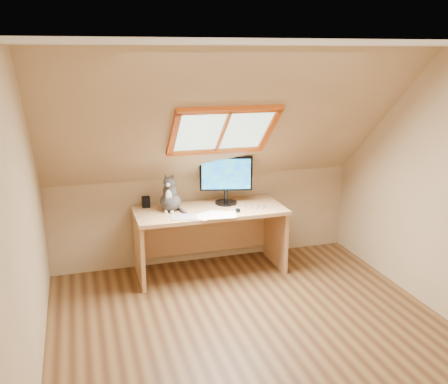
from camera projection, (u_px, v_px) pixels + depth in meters
name	position (u px, v px, depth m)	size (l,w,h in m)	color
ground	(257.00, 335.00, 4.29)	(3.50, 3.50, 0.00)	brown
room_shell	(265.00, 177.00, 3.82)	(3.52, 3.52, 2.41)	tan
desk	(208.00, 226.00, 5.48)	(1.61, 0.70, 0.73)	tan
monitor	(226.00, 177.00, 5.45)	(0.57, 0.24, 0.53)	black
cat	(170.00, 197.00, 5.25)	(0.30, 0.33, 0.41)	#46413E
desk_speaker	(146.00, 202.00, 5.39)	(0.08, 0.08, 0.12)	black
graphics_tablet	(185.00, 217.00, 5.06)	(0.26, 0.18, 0.01)	#B2B2B7
mouse	(238.00, 210.00, 5.25)	(0.06, 0.10, 0.03)	black
papers	(213.00, 216.00, 5.11)	(0.35, 0.30, 0.01)	white
cables	(247.00, 208.00, 5.35)	(0.51, 0.26, 0.01)	silver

